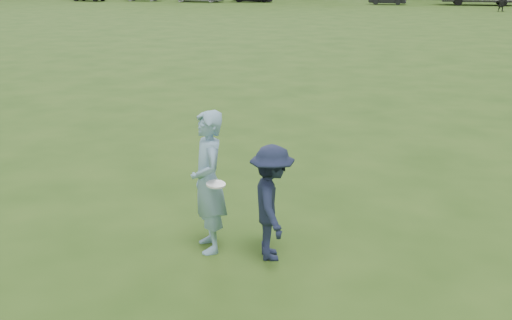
# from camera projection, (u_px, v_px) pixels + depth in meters

# --- Properties ---
(ground) EXTENTS (200.00, 200.00, 0.00)m
(ground) POSITION_uv_depth(u_px,v_px,m) (210.00, 241.00, 9.09)
(ground) COLOR #284A14
(ground) RESTS_ON ground
(thrower) EXTENTS (0.81, 0.91, 2.08)m
(thrower) POSITION_uv_depth(u_px,v_px,m) (208.00, 182.00, 8.52)
(thrower) COLOR #80A9C6
(thrower) RESTS_ON ground
(defender) EXTENTS (0.92, 1.21, 1.66)m
(defender) POSITION_uv_depth(u_px,v_px,m) (272.00, 203.00, 8.33)
(defender) COLOR #1A213B
(defender) RESTS_ON ground
(player_far_d) EXTENTS (1.45, 0.58, 1.53)m
(player_far_d) POSITION_uv_depth(u_px,v_px,m) (501.00, 3.00, 54.45)
(player_far_d) COLOR #262626
(player_far_d) RESTS_ON ground
(disc_in_play) EXTENTS (0.28, 0.28, 0.06)m
(disc_in_play) POSITION_uv_depth(u_px,v_px,m) (216.00, 184.00, 8.23)
(disc_in_play) COLOR white
(disc_in_play) RESTS_ON ground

